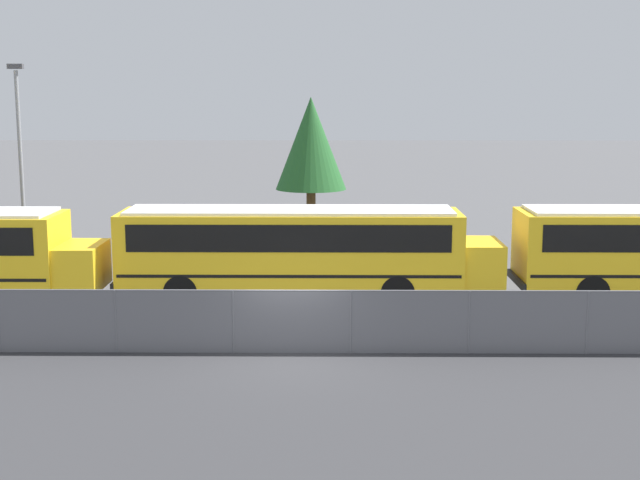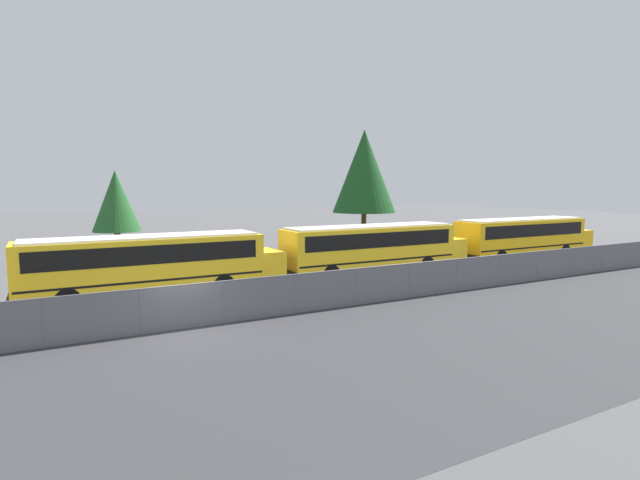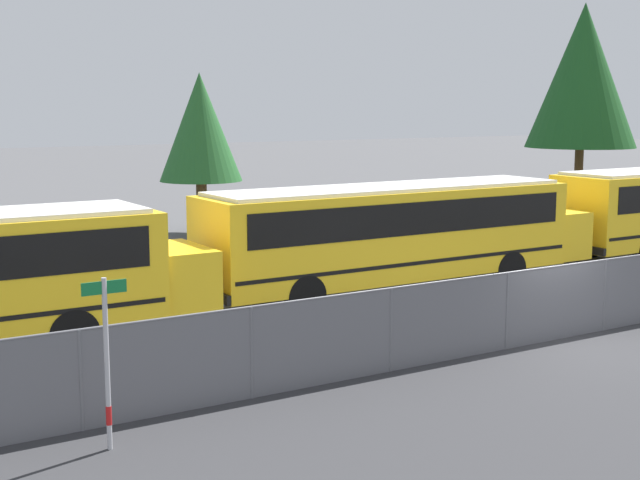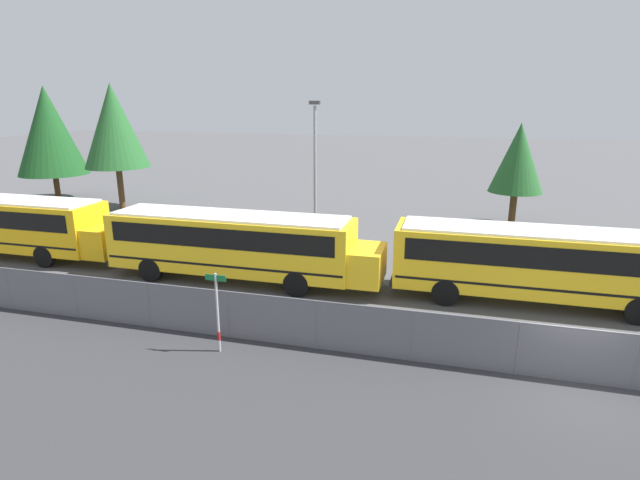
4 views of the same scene
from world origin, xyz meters
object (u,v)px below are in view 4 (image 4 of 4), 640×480
Objects in this scene: street_sign at (217,311)px; tree_0 at (114,126)px; light_pole at (315,167)px; tree_2 at (49,131)px; school_bus_2 at (545,260)px; tree_3 at (518,158)px; school_bus_0 at (7,221)px; school_bus_1 at (236,241)px.

tree_0 is (-16.98, 18.38, 4.66)m from street_sign.
tree_2 reaches higher than light_pole.
school_bus_2 is 13.89m from tree_3.
school_bus_0 and school_bus_1 have the same top height.
school_bus_0 is 13.10m from school_bus_1.
tree_2 is at bearing 140.50° from street_sign.
school_bus_0 is at bearing -155.67° from light_pole.
street_sign is (2.20, -6.35, -0.40)m from school_bus_1.
school_bus_0 is at bearing -81.77° from tree_0.
school_bus_1 and school_bus_2 have the same top height.
school_bus_0 is 1.91× the size of tree_3.
school_bus_1 is 1.91× the size of tree_3.
light_pole is (-11.25, 6.43, 2.49)m from school_bus_2.
tree_0 reaches higher than tree_2.
street_sign is 0.34× the size of light_pole.
school_bus_0 is at bearing -152.00° from tree_3.
school_bus_0 is 26.05m from school_bus_2.
school_bus_1 is 19.52m from tree_0.
school_bus_0 is 16.44m from light_pole.
tree_3 is (27.88, 2.28, -1.75)m from tree_0.
tree_3 reaches higher than school_bus_2.
school_bus_1 is 19.57m from tree_3.
school_bus_1 is 1.00× the size of school_bus_2.
tree_0 is 7.48m from tree_2.
tree_3 is at bearing 28.00° from school_bus_0.
school_bus_2 is at bearing 0.59° from school_bus_0.
school_bus_0 is at bearing 156.24° from street_sign.
light_pole is 1.20× the size of tree_3.
street_sign is at bearing -39.50° from tree_2.
tree_0 reaches higher than school_bus_1.
school_bus_0 is 1.00× the size of school_bus_1.
tree_0 is at bearing 98.23° from school_bus_0.
light_pole reaches higher than school_bus_2.
light_pole reaches higher than school_bus_1.
school_bus_2 is at bearing -22.30° from tree_0.
school_bus_0 is 1.38× the size of tree_0.
school_bus_1 is at bearing -177.11° from school_bus_2.
street_sign is at bearing -70.86° from school_bus_1.
school_bus_1 is 7.70m from light_pole.
school_bus_0 is 1.00× the size of school_bus_2.
school_bus_2 is at bearing -20.37° from tree_2.
light_pole is 0.88× the size of tree_2.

